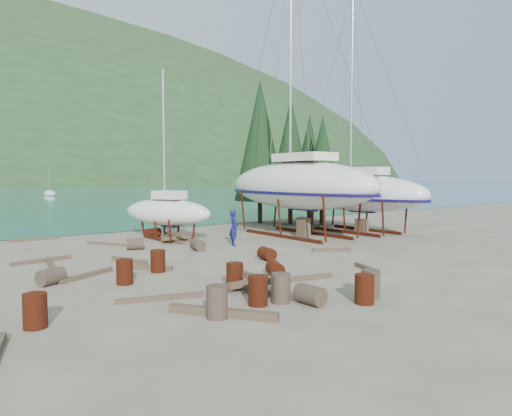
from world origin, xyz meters
TOP-DOWN VIEW (x-y plane):
  - ground at (0.00, 0.00)m, footprint 600.00×600.00m
  - far_house_right at (30.00, 190.00)m, footprint 6.60×5.60m
  - cypress_near_right at (12.50, 12.00)m, footprint 3.60×3.60m
  - cypress_mid_right at (14.00, 10.00)m, footprint 3.06×3.06m
  - cypress_back_left at (11.00, 14.00)m, footprint 4.14×4.14m
  - cypress_far_right at (15.50, 13.00)m, footprint 3.24×3.24m
  - moored_boat_mid at (10.00, 80.00)m, footprint 2.00×5.00m
  - large_sailboat_near at (8.05, 6.32)m, footprint 3.79×12.86m
  - large_sailboat_far at (12.62, 5.40)m, footprint 4.33×10.75m
  - small_sailboat_shore at (0.81, 9.90)m, footprint 4.32×6.59m
  - worker at (2.55, 5.36)m, footprint 0.71×0.84m
  - drum_0 at (-9.05, -2.85)m, footprint 0.58×0.58m
  - drum_1 at (-2.11, -5.48)m, footprint 0.65×0.92m
  - drum_4 at (0.41, 11.10)m, footprint 0.95×0.69m
  - drum_5 at (-2.65, -4.78)m, footprint 0.58×0.58m
  - drum_6 at (1.33, 0.91)m, footprint 0.74×0.97m
  - drum_7 at (-0.75, -6.38)m, footprint 0.58×0.58m
  - drum_8 at (-5.53, 0.31)m, footprint 0.58×0.58m
  - drum_9 at (-2.27, 7.31)m, footprint 1.04×0.87m
  - drum_10 at (-2.80, -2.55)m, footprint 0.58×0.58m
  - drum_11 at (0.17, 5.14)m, footprint 0.73×0.97m
  - drum_12 at (-0.55, -1.97)m, footprint 0.90×1.04m
  - drum_13 at (-3.38, -4.60)m, footprint 0.58×0.58m
  - drum_14 at (-3.72, 1.51)m, footprint 0.58×0.58m
  - drum_15 at (-7.62, 1.77)m, footprint 1.05×0.91m
  - drum_16 at (-4.99, -4.91)m, footprint 0.58×0.58m
  - drum_17 at (-0.08, -6.07)m, footprint 0.58×0.58m
  - timber_0 at (-2.97, 9.81)m, footprint 1.44×2.29m
  - timber_1 at (5.34, 0.73)m, footprint 1.69×1.26m
  - timber_3 at (-5.43, -2.38)m, footprint 2.66×0.93m
  - timber_4 at (-3.81, 2.09)m, footprint 1.49×1.47m
  - timber_5 at (-0.41, -2.99)m, footprint 2.91×0.89m
  - timber_6 at (0.96, 8.90)m, footprint 1.04×1.75m
  - timber_7 at (3.15, -3.27)m, footprint 0.80×1.64m
  - timber_8 at (-3.88, 4.08)m, footprint 0.88×2.12m
  - timber_9 at (-5.73, 14.00)m, footprint 2.60×0.19m
  - timber_12 at (-6.25, 2.22)m, footprint 2.32×1.32m
  - timber_15 at (-6.80, 5.71)m, footprint 0.53×2.49m
  - timber_16 at (-4.81, -4.90)m, footprint 2.04×2.65m
  - timber_17 at (-6.94, 6.46)m, footprint 2.57×0.62m
  - timber_pile_fore at (-2.58, -3.20)m, footprint 1.80×1.80m
  - timber_pile_aft at (0.51, 8.17)m, footprint 1.80×1.80m

SIDE VIEW (x-z plane):
  - ground at x=0.00m, z-range 0.00..0.00m
  - timber_0 at x=-2.97m, z-range 0.00..0.14m
  - timber_15 at x=-6.80m, z-range 0.00..0.15m
  - timber_3 at x=-5.43m, z-range 0.00..0.15m
  - timber_9 at x=-5.73m, z-range 0.00..0.15m
  - timber_5 at x=-0.41m, z-range 0.00..0.16m
  - timber_17 at x=-6.94m, z-range 0.00..0.16m
  - timber_12 at x=-6.25m, z-range 0.00..0.17m
  - timber_4 at x=-3.81m, z-range 0.00..0.17m
  - timber_7 at x=3.15m, z-range 0.00..0.17m
  - timber_8 at x=-3.88m, z-range 0.00..0.19m
  - timber_6 at x=0.96m, z-range 0.00..0.19m
  - timber_1 at x=5.34m, z-range 0.00..0.19m
  - timber_16 at x=-4.81m, z-range 0.00..0.23m
  - drum_1 at x=-2.11m, z-range 0.00..0.58m
  - drum_4 at x=0.41m, z-range 0.00..0.58m
  - drum_6 at x=1.33m, z-range 0.00..0.58m
  - drum_9 at x=-2.27m, z-range 0.00..0.58m
  - drum_11 at x=0.17m, z-range 0.00..0.58m
  - drum_12 at x=-0.55m, z-range 0.00..0.58m
  - drum_15 at x=-7.62m, z-range 0.00..0.58m
  - timber_pile_fore at x=-2.58m, z-range 0.00..0.60m
  - timber_pile_aft at x=0.51m, z-range 0.00..0.60m
  - moored_boat_mid at x=10.00m, z-range -2.64..3.41m
  - drum_0 at x=-9.05m, z-range 0.00..0.88m
  - drum_5 at x=-2.65m, z-range 0.00..0.88m
  - drum_7 at x=-0.75m, z-range 0.00..0.88m
  - drum_8 at x=-5.53m, z-range 0.00..0.88m
  - drum_10 at x=-2.80m, z-range 0.00..0.88m
  - drum_13 at x=-3.38m, z-range 0.00..0.88m
  - drum_14 at x=-3.72m, z-range 0.00..0.88m
  - drum_16 at x=-4.99m, z-range 0.00..0.88m
  - drum_17 at x=-0.08m, z-range 0.00..0.88m
  - worker at x=2.55m, z-range 0.00..1.96m
  - small_sailboat_shore at x=0.81m, z-range -3.39..6.74m
  - large_sailboat_far at x=12.62m, z-range -5.56..10.97m
  - far_house_right at x=30.00m, z-range 0.12..5.72m
  - large_sailboat_near at x=8.05m, z-range -6.86..13.37m
  - cypress_mid_right at x=14.00m, z-range 0.67..9.17m
  - cypress_far_right at x=15.50m, z-range 0.71..9.71m
  - cypress_near_right at x=12.50m, z-range 0.79..10.79m
  - cypress_back_left at x=11.00m, z-range 0.91..12.41m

